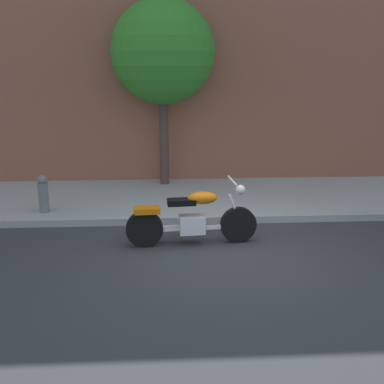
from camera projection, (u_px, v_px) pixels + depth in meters
name	position (u px, v px, depth m)	size (l,w,h in m)	color
ground_plane	(228.00, 254.00, 8.03)	(60.00, 60.00, 0.00)	#303335
sidewalk	(210.00, 198.00, 11.05)	(23.51, 3.24, 0.14)	#999999
motorcycle	(192.00, 219.00, 8.35)	(2.28, 0.70, 1.13)	black
street_tree	(163.00, 52.00, 11.30)	(2.44, 2.44, 4.53)	#4C3430
fire_hydrant	(43.00, 197.00, 9.73)	(0.20, 0.20, 0.91)	slate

